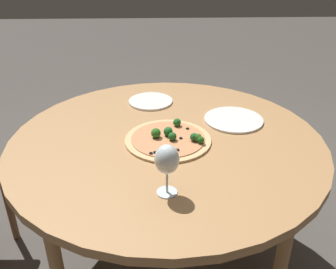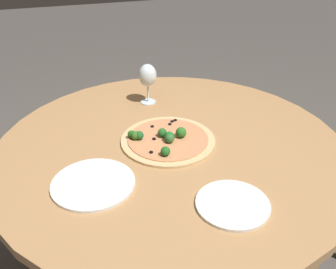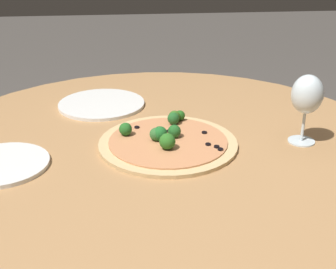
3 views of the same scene
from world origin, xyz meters
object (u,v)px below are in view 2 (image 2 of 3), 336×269
object	(u,v)px
plate_near	(233,204)
plate_far	(93,184)
pizza	(167,139)
wine_glass	(147,76)

from	to	relation	value
plate_near	plate_far	world-z (taller)	same
pizza	plate_near	bearing A→B (deg)	-168.70
wine_glass	plate_far	distance (m)	0.63
wine_glass	plate_near	xyz separation A→B (m)	(-0.75, -0.06, -0.12)
pizza	plate_far	bearing A→B (deg)	120.30
plate_near	plate_far	distance (m)	0.44
pizza	wine_glass	size ratio (longest dim) A/B	1.97
plate_far	plate_near	bearing A→B (deg)	-120.29
wine_glass	plate_far	bearing A→B (deg)	148.51
wine_glass	plate_near	bearing A→B (deg)	-175.49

